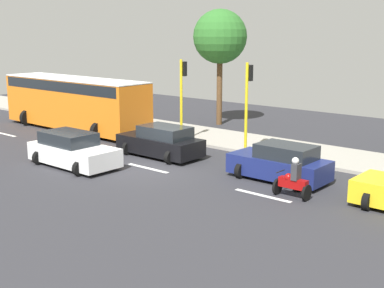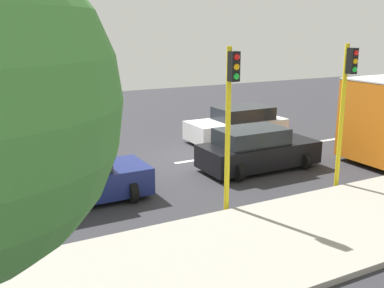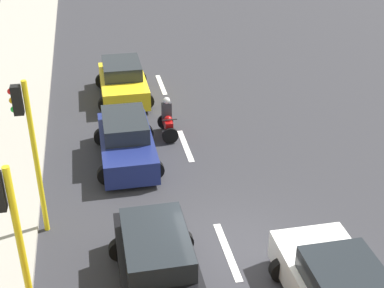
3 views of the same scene
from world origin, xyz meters
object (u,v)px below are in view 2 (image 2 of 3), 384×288
at_px(car_dark_blue, 76,179).
at_px(traffic_light_midblock, 230,107).
at_px(traffic_light_corner, 346,96).
at_px(motorcycle, 13,173).
at_px(car_white, 238,125).
at_px(car_black, 257,150).

xyz_separation_m(car_dark_blue, traffic_light_midblock, (2.68, 3.50, 2.22)).
bearing_deg(traffic_light_corner, car_dark_blue, -109.31).
bearing_deg(motorcycle, car_white, 103.62).
distance_m(car_black, car_white, 4.25).
xyz_separation_m(motorcycle, traffic_light_midblock, (4.34, 5.03, 2.29)).
bearing_deg(motorcycle, traffic_light_midblock, 49.16).
distance_m(traffic_light_corner, traffic_light_midblock, 4.16).
bearing_deg(car_dark_blue, traffic_light_corner, 70.69).
xyz_separation_m(traffic_light_corner, traffic_light_midblock, (0.00, -4.16, 0.00)).
distance_m(motorcycle, traffic_light_midblock, 7.03).
height_order(car_white, traffic_light_midblock, traffic_light_midblock).
bearing_deg(car_dark_blue, car_white, 115.98).
bearing_deg(car_white, motorcycle, -76.38).
bearing_deg(car_white, car_dark_blue, -64.02).
relative_size(car_dark_blue, car_black, 0.94).
distance_m(motorcycle, traffic_light_corner, 10.41).
bearing_deg(traffic_light_corner, traffic_light_midblock, -90.00).
relative_size(car_dark_blue, traffic_light_corner, 0.90).
bearing_deg(traffic_light_midblock, traffic_light_corner, 90.00).
relative_size(motorcycle, traffic_light_midblock, 0.34).
relative_size(car_white, traffic_light_midblock, 0.99).
relative_size(motorcycle, traffic_light_corner, 0.34).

